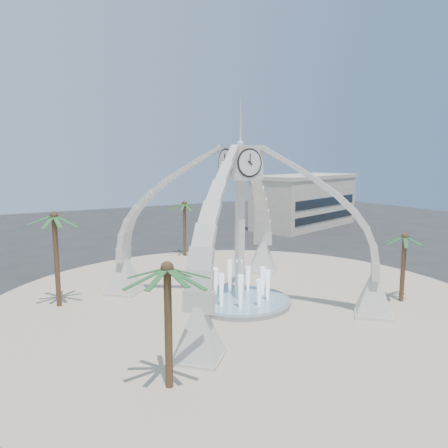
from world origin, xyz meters
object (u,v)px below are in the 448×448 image
palm_north (184,204)px  fountain (240,301)px  palm_east (405,237)px  palm_south (167,270)px  palm_west (54,217)px  clock_tower (240,223)px

palm_north → fountain: bearing=-100.7°
palm_east → palm_south: (-21.26, -3.12, 0.85)m
fountain → palm_west: 15.53m
palm_west → palm_north: bearing=35.2°
clock_tower → fountain: bearing=90.0°
palm_south → palm_east: bearing=8.3°
palm_south → clock_tower: bearing=42.9°
fountain → palm_east: palm_east is taller
palm_east → palm_west: 27.05m
palm_north → palm_south: (-13.03, -26.58, -0.02)m
clock_tower → palm_south: 13.25m
clock_tower → palm_north: (3.33, 17.56, -0.39)m
clock_tower → palm_north: 17.88m
palm_north → palm_east: bearing=-70.7°
fountain → palm_east: (11.56, -5.91, 4.94)m
clock_tower → palm_north: clock_tower is taller
fountain → palm_north: (3.33, 17.56, 5.81)m
palm_east → palm_north: (-8.23, 23.47, 0.87)m
clock_tower → palm_south: clock_tower is taller
palm_east → palm_north: bearing=109.3°
palm_east → palm_south: bearing=-171.7°
clock_tower → palm_west: bearing=152.7°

